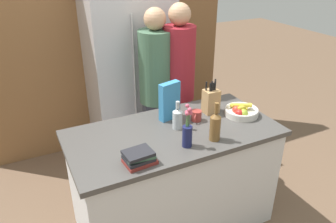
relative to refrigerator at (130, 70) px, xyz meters
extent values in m
plane|color=brown|center=(-0.12, -1.27, -0.99)|extent=(14.00, 14.00, 0.00)
cube|color=silver|center=(-0.12, -1.27, -0.55)|extent=(1.56, 0.77, 0.87)
cube|color=#474442|center=(-0.12, -1.27, -0.10)|extent=(1.62, 0.81, 0.04)
cube|color=brown|center=(-0.12, 0.36, 0.31)|extent=(2.82, 0.12, 2.60)
cube|color=#B7B7BC|center=(0.00, 0.00, 0.00)|extent=(0.86, 0.60, 1.97)
cylinder|color=#B7B7BC|center=(-0.06, -0.31, 0.10)|extent=(0.02, 0.02, 1.09)
cylinder|color=silver|center=(0.51, -1.28, -0.05)|extent=(0.28, 0.28, 0.05)
torus|color=silver|center=(0.51, -1.28, -0.03)|extent=(0.28, 0.28, 0.02)
sphere|color=#99B233|center=(0.48, -1.35, -0.03)|extent=(0.07, 0.07, 0.07)
sphere|color=red|center=(0.44, -1.33, -0.02)|extent=(0.07, 0.07, 0.07)
sphere|color=red|center=(0.45, -1.29, -0.01)|extent=(0.07, 0.07, 0.07)
sphere|color=#99B233|center=(0.52, -1.28, -0.02)|extent=(0.07, 0.07, 0.07)
cylinder|color=yellow|center=(0.49, -1.26, -0.01)|extent=(0.11, 0.14, 0.03)
cylinder|color=yellow|center=(0.51, -1.30, 0.01)|extent=(0.15, 0.06, 0.03)
cylinder|color=yellow|center=(0.50, -1.29, 0.02)|extent=(0.16, 0.10, 0.03)
cube|color=tan|center=(0.31, -1.12, 0.02)|extent=(0.12, 0.11, 0.20)
cylinder|color=black|center=(0.26, -1.10, 0.16)|extent=(0.01, 0.01, 0.09)
cylinder|color=black|center=(0.28, -1.14, 0.16)|extent=(0.01, 0.01, 0.08)
cylinder|color=black|center=(0.30, -1.13, 0.16)|extent=(0.01, 0.01, 0.09)
cylinder|color=black|center=(0.32, -1.13, 0.15)|extent=(0.01, 0.01, 0.08)
cylinder|color=black|center=(0.33, -1.13, 0.16)|extent=(0.01, 0.01, 0.09)
cylinder|color=black|center=(0.35, -1.10, 0.16)|extent=(0.01, 0.01, 0.09)
cylinder|color=#191E4C|center=(-0.13, -1.50, 0.00)|extent=(0.07, 0.07, 0.16)
cylinder|color=#477538|center=(-0.12, -1.50, 0.13)|extent=(0.01, 0.02, 0.10)
sphere|color=#C64C66|center=(-0.12, -1.50, 0.18)|extent=(0.03, 0.03, 0.03)
cylinder|color=#477538|center=(-0.13, -1.49, 0.16)|extent=(0.02, 0.01, 0.15)
sphere|color=#C64C66|center=(-0.13, -1.48, 0.23)|extent=(0.03, 0.03, 0.03)
cylinder|color=#477538|center=(-0.14, -1.49, 0.13)|extent=(0.01, 0.01, 0.11)
sphere|color=#C64C66|center=(-0.14, -1.49, 0.19)|extent=(0.02, 0.02, 0.02)
cylinder|color=#477538|center=(-0.14, -1.50, 0.13)|extent=(0.01, 0.01, 0.10)
sphere|color=#C64C66|center=(-0.14, -1.50, 0.18)|extent=(0.03, 0.03, 0.03)
cylinder|color=#477538|center=(-0.13, -1.50, 0.15)|extent=(0.02, 0.01, 0.13)
sphere|color=#C64C66|center=(-0.13, -1.51, 0.21)|extent=(0.03, 0.03, 0.03)
cube|color=teal|center=(-0.06, -1.07, 0.08)|extent=(0.19, 0.10, 0.31)
cylinder|color=#99332D|center=(0.12, -1.20, -0.03)|extent=(0.08, 0.08, 0.09)
torus|color=#99332D|center=(0.09, -1.23, -0.03)|extent=(0.05, 0.05, 0.06)
cube|color=maroon|center=(-0.51, -1.54, -0.07)|extent=(0.21, 0.16, 0.02)
cube|color=#232328|center=(-0.51, -1.53, -0.04)|extent=(0.19, 0.16, 0.02)
cube|color=#3D6047|center=(-0.50, -1.53, -0.02)|extent=(0.19, 0.15, 0.02)
cube|color=#232328|center=(-0.51, -1.53, 0.00)|extent=(0.19, 0.16, 0.02)
cylinder|color=brown|center=(0.09, -1.51, 0.01)|extent=(0.08, 0.08, 0.18)
cone|color=brown|center=(0.09, -1.51, 0.12)|extent=(0.08, 0.08, 0.04)
cylinder|color=brown|center=(0.09, -1.51, 0.18)|extent=(0.03, 0.03, 0.08)
cylinder|color=#B2BCC1|center=(-0.07, -1.24, -0.01)|extent=(0.08, 0.08, 0.14)
cone|color=#B2BCC1|center=(-0.07, -1.24, 0.08)|extent=(0.08, 0.08, 0.03)
cylinder|color=#B2BCC1|center=(-0.07, -1.24, 0.12)|extent=(0.03, 0.03, 0.06)
cube|color=#383842|center=(0.07, -0.54, -0.57)|extent=(0.27, 0.20, 0.82)
cylinder|color=#42664C|center=(0.07, -0.54, 0.18)|extent=(0.32, 0.32, 0.69)
sphere|color=tan|center=(0.07, -0.54, 0.62)|extent=(0.20, 0.20, 0.20)
cube|color=#383842|center=(0.28, -0.59, -0.57)|extent=(0.27, 0.22, 0.84)
cylinder|color=maroon|center=(0.28, -0.59, 0.20)|extent=(0.31, 0.31, 0.70)
sphere|color=tan|center=(0.28, -0.59, 0.66)|extent=(0.20, 0.20, 0.20)
camera|label=1|loc=(-1.12, -3.19, 1.18)|focal=35.00mm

